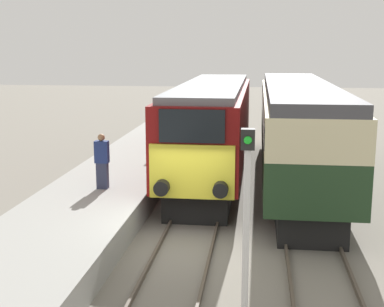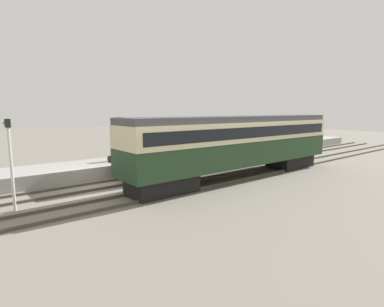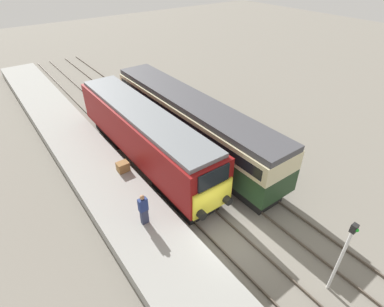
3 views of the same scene
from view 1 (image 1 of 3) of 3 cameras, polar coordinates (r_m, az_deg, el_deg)
The scene contains 9 objects.
ground_plane at distance 14.57m, azimuth -0.74°, elevation -10.16°, with size 120.00×120.00×0.00m, color slate.
platform_left at distance 22.59m, azimuth -6.26°, elevation -1.38°, with size 3.50×50.00×0.81m.
rails_near_track at distance 19.26m, azimuth 1.31°, elevation -4.56°, with size 1.51×60.00×0.14m.
rails_far_track at distance 19.23m, azimuth 11.47°, elevation -4.82°, with size 1.50×60.00×0.14m.
locomotive at distance 22.16m, azimuth 2.24°, elevation 3.10°, with size 2.70×14.40×3.90m.
passenger_carriage at distance 21.64m, azimuth 11.15°, elevation 3.23°, with size 2.75×16.04×3.95m.
person_on_platform at distance 17.48m, azimuth -9.57°, elevation -0.83°, with size 0.44×0.26×1.80m.
signal_post at distance 9.53m, azimuth 5.81°, elevation -6.96°, with size 0.24×0.28×3.96m.
luggage_crate at distance 21.65m, azimuth -3.60°, elevation 0.02°, with size 0.70×0.56×0.60m.
Camera 1 is at (1.87, -13.43, 5.32)m, focal length 50.00 mm.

